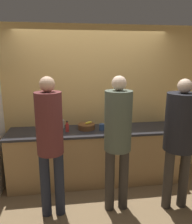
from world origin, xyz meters
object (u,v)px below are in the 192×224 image
(person_left, at_px, (50,137))
(utensil_crock, at_px, (61,124))
(person_center, at_px, (118,133))
(cup_blue, at_px, (102,127))
(bottle_red, at_px, (67,127))
(person_right, at_px, (180,131))
(fruit_bowl, at_px, (87,126))

(person_left, relative_size, utensil_crock, 6.51)
(person_center, distance_m, cup_blue, 0.77)
(bottle_red, distance_m, cup_blue, 0.56)
(person_right, height_order, utensil_crock, person_right)
(person_right, bearing_deg, person_center, 175.08)
(bottle_red, bearing_deg, utensil_crock, 115.32)
(person_center, xyz_separation_m, bottle_red, (-0.65, 0.74, -0.13))
(person_center, distance_m, utensil_crock, 1.22)
(cup_blue, bearing_deg, person_right, -42.06)
(person_left, relative_size, cup_blue, 18.43)
(bottle_red, bearing_deg, person_left, -106.27)
(utensil_crock, distance_m, cup_blue, 0.70)
(person_right, relative_size, cup_blue, 18.01)
(person_center, bearing_deg, person_left, 179.91)
(person_right, height_order, cup_blue, person_right)
(person_center, height_order, cup_blue, person_center)
(utensil_crock, bearing_deg, person_center, -51.78)
(person_center, xyz_separation_m, fruit_bowl, (-0.33, 0.83, -0.15))
(person_left, height_order, person_right, person_left)
(person_center, xyz_separation_m, utensil_crock, (-0.75, 0.96, -0.12))
(cup_blue, bearing_deg, bottle_red, -178.63)
(person_right, relative_size, bottle_red, 10.31)
(utensil_crock, bearing_deg, bottle_red, -64.68)
(person_center, relative_size, fruit_bowl, 6.62)
(person_center, relative_size, person_right, 1.02)
(person_left, bearing_deg, fruit_bowl, 57.07)
(person_left, height_order, cup_blue, person_left)
(utensil_crock, bearing_deg, person_right, -33.07)
(utensil_crock, relative_size, cup_blue, 2.83)
(fruit_bowl, distance_m, utensil_crock, 0.44)
(fruit_bowl, height_order, cup_blue, fruit_bowl)
(utensil_crock, distance_m, bottle_red, 0.24)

